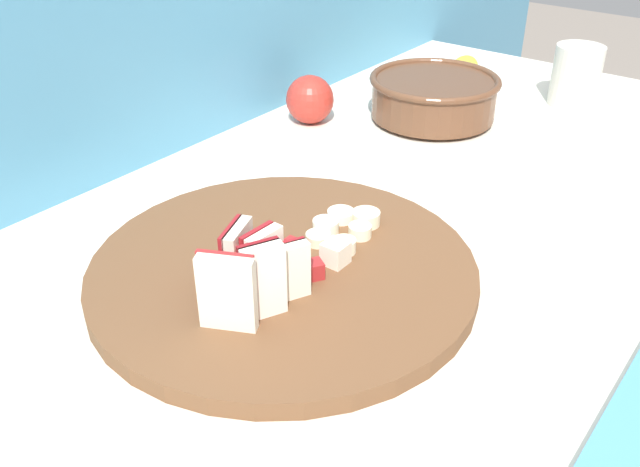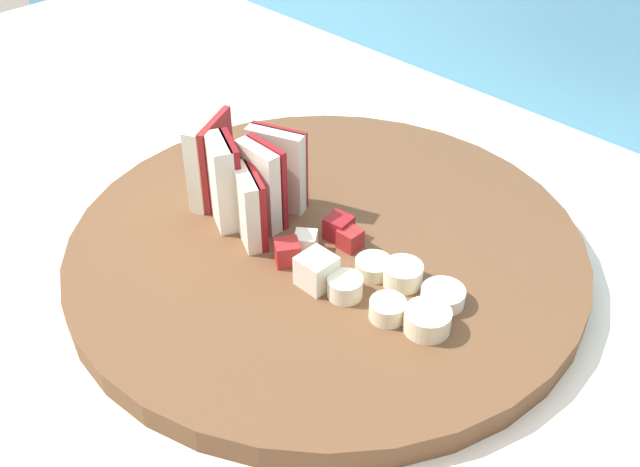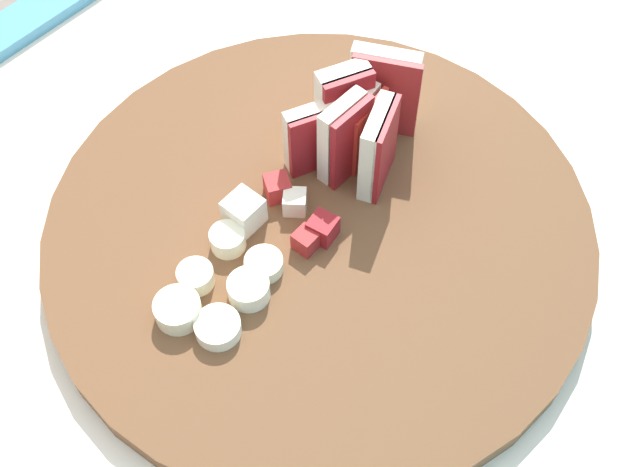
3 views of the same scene
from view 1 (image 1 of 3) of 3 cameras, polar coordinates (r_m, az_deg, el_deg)
name	(u,v)px [view 1 (image 1 of 3)]	position (r m, az deg, el deg)	size (l,w,h in m)	color
tile_backsplash	(161,292)	(1.03, -13.00, -4.70)	(2.40, 0.04, 1.34)	#4C8EB2
cutting_board	(283,271)	(0.66, -3.06, -3.10)	(0.37, 0.37, 0.02)	brown
apple_wedge_fan	(252,274)	(0.59, -5.62, -3.35)	(0.10, 0.07, 0.07)	#A32323
apple_dice_pile	(312,256)	(0.65, -0.70, -1.84)	(0.05, 0.07, 0.02)	#EFE5CC
banana_slice_rows	(345,227)	(0.70, 2.08, 0.50)	(0.09, 0.07, 0.01)	#F4EAC6
ceramic_bowl	(434,96)	(1.02, 9.35, 11.16)	(0.19, 0.19, 0.07)	brown
banana_peel	(464,69)	(1.24, 11.76, 13.11)	(0.15, 0.05, 0.02)	gold
small_jar	(576,76)	(1.14, 20.36, 12.11)	(0.07, 0.07, 0.09)	beige
whole_apple	(310,99)	(1.00, -0.84, 10.99)	(0.07, 0.07, 0.07)	#B22D23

